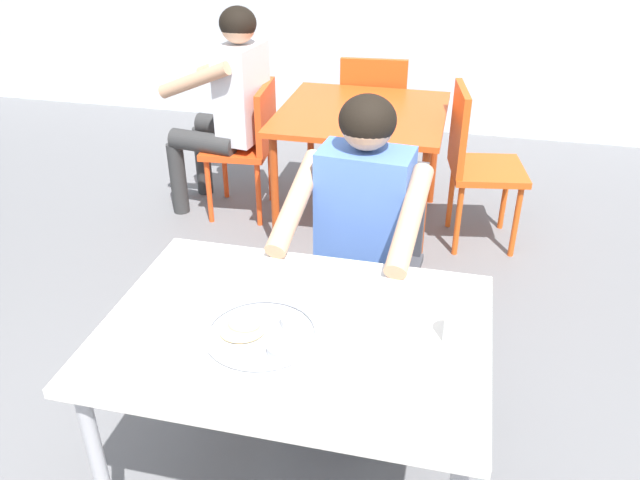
% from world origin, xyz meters
% --- Properties ---
extents(table_foreground, '(1.11, 0.80, 0.73)m').
position_xyz_m(table_foreground, '(0.05, 0.08, 0.65)').
color(table_foreground, silver).
rests_on(table_foreground, ground).
extents(thali_tray, '(0.32, 0.32, 0.03)m').
position_xyz_m(thali_tray, '(-0.02, 0.01, 0.74)').
color(thali_tray, '#B7BABF').
rests_on(thali_tray, table_foreground).
extents(drinking_cup, '(0.07, 0.07, 0.11)m').
position_xyz_m(drinking_cup, '(0.51, 0.11, 0.78)').
color(drinking_cup, silver).
rests_on(drinking_cup, table_foreground).
extents(chair_foreground, '(0.45, 0.46, 0.87)m').
position_xyz_m(chair_foreground, '(0.14, 0.91, 0.50)').
color(chair_foreground, '#3F3F44').
rests_on(chair_foreground, ground).
extents(diner_foreground, '(0.52, 0.58, 1.20)m').
position_xyz_m(diner_foreground, '(0.12, 0.69, 0.72)').
color(diner_foreground, '#242424').
rests_on(diner_foreground, ground).
extents(table_background_red, '(0.92, 0.93, 0.71)m').
position_xyz_m(table_background_red, '(-0.10, 2.05, 0.64)').
color(table_background_red, '#E04C19').
rests_on(table_background_red, ground).
extents(chair_red_left, '(0.42, 0.46, 0.80)m').
position_xyz_m(chair_red_left, '(-0.77, 2.07, 0.48)').
color(chair_red_left, '#EF491A').
rests_on(chair_red_left, ground).
extents(chair_red_right, '(0.45, 0.46, 0.90)m').
position_xyz_m(chair_red_right, '(0.54, 2.00, 0.52)').
color(chair_red_right, '#D85218').
rests_on(chair_red_right, ground).
extents(chair_red_far, '(0.47, 0.43, 0.87)m').
position_xyz_m(chair_red_far, '(-0.12, 2.66, 0.51)').
color(chair_red_far, '#CF4F1A').
rests_on(chair_red_far, ground).
extents(patron_background, '(0.59, 0.55, 1.24)m').
position_xyz_m(patron_background, '(-0.88, 2.07, 0.74)').
color(patron_background, '#323232').
rests_on(patron_background, ground).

